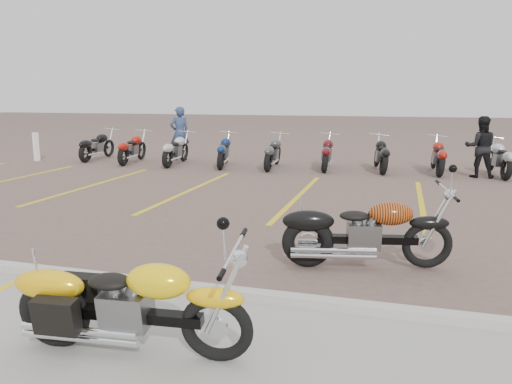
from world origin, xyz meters
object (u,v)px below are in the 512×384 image
at_px(person_a, 180,133).
at_px(flame_cruiser, 362,235).
at_px(yellow_cruiser, 128,306).
at_px(person_b, 480,147).
at_px(bollard, 36,147).

bearing_deg(person_a, flame_cruiser, 88.35).
relative_size(yellow_cruiser, flame_cruiser, 0.98).
bearing_deg(person_b, person_a, -6.25).
bearing_deg(bollard, yellow_cruiser, -47.59).
bearing_deg(yellow_cruiser, flame_cruiser, 52.60).
distance_m(flame_cruiser, bollard, 14.53).
bearing_deg(flame_cruiser, person_b, 61.04).
height_order(person_b, bollard, person_b).
bearing_deg(person_b, yellow_cruiser, 69.84).
bearing_deg(yellow_cruiser, bollard, 127.28).
bearing_deg(person_a, yellow_cruiser, 75.03).
xyz_separation_m(flame_cruiser, person_b, (2.60, 8.63, 0.40)).
bearing_deg(flame_cruiser, bollard, 133.38).
distance_m(yellow_cruiser, person_a, 13.83).
height_order(yellow_cruiser, person_b, person_b).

